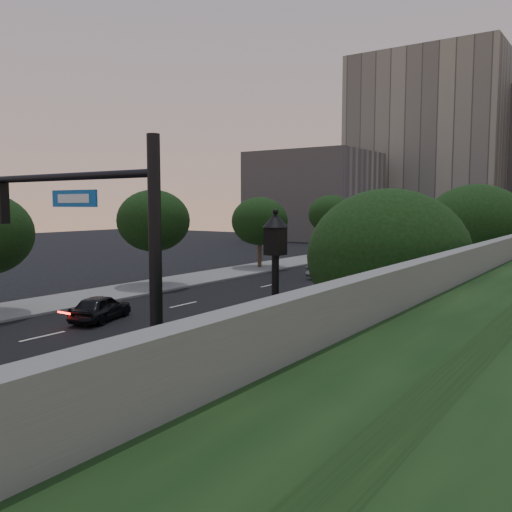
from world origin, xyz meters
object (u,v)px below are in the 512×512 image
Objects in this scene: sedan_mid_left at (333,269)px; sedan_far_left at (376,253)px; traffic_signal_mast at (117,309)px; sedan_near_left at (101,308)px; sedan_near_right at (283,312)px; pedestrian_a at (340,368)px; pedestrian_c at (460,306)px; sedan_far_right at (470,271)px; street_lamp at (275,330)px; pedestrian_b at (383,334)px.

sedan_mid_left is 0.78× the size of sedan_far_left.
traffic_signal_mast is at bearing 125.19° from sedan_mid_left.
sedan_near_left is 9.01m from sedan_near_right.
sedan_far_left reaches higher than sedan_near_left.
sedan_far_left is 40.58m from pedestrian_a.
sedan_mid_left is at bearing 108.88° from traffic_signal_mast.
pedestrian_a is (14.33, -37.97, 0.27)m from sedan_far_left.
traffic_signal_mast is 18.47m from pedestrian_c.
sedan_near_right is 21.80m from sedan_far_right.
traffic_signal_mast reaches higher than sedan_near_left.
sedan_near_left is (-12.93, 10.16, -3.02)m from traffic_signal_mast.
traffic_signal_mast is 4.27m from street_lamp.
pedestrian_c is at bearing 49.18° from sedan_near_right.
pedestrian_a is at bearing 122.34° from pedestrian_b.
sedan_mid_left reaches higher than sedan_near_left.
sedan_far_left is at bearing -64.57° from sedan_mid_left.
street_lamp is at bearing 107.73° from sedan_far_left.
traffic_signal_mast reaches higher than sedan_far_right.
pedestrian_a is at bearing 76.49° from traffic_signal_mast.
sedan_far_left is at bearing 108.81° from street_lamp.
pedestrian_a reaches higher than sedan_near_right.
pedestrian_a is 1.07× the size of pedestrian_b.
sedan_far_right is at bearing 99.23° from sedan_near_right.
pedestrian_c reaches higher than pedestrian_b.
sedan_far_left is at bearing 105.84° from traffic_signal_mast.
sedan_far_right is at bearing -75.50° from pedestrian_c.
sedan_mid_left reaches higher than sedan_near_right.
sedan_far_right is at bearing 139.61° from sedan_far_left.
street_lamp is 43.12m from sedan_far_left.
pedestrian_c is at bearing -170.73° from sedan_near_left.
street_lamp is 3.14× the size of pedestrian_a.
street_lamp is 7.72m from pedestrian_b.
pedestrian_b is at bearing 111.44° from sedan_far_left.
sedan_far_right is at bearing 94.82° from street_lamp.
sedan_mid_left is at bearing 126.84° from sedan_near_right.
sedan_far_left is (0.23, 34.58, 0.12)m from sedan_near_left.
pedestrian_c is (2.10, 18.17, -2.57)m from traffic_signal_mast.
sedan_far_left is at bearing 146.94° from sedan_far_right.
street_lamp reaches higher than sedan_mid_left.
sedan_far_left is (-2.30, 14.33, 0.05)m from sedan_mid_left.
sedan_near_left is 27.85m from sedan_far_right.
sedan_near_left is 0.88× the size of sedan_mid_left.
pedestrian_c reaches higher than sedan_mid_left.
sedan_mid_left is at bearing -41.52° from pedestrian_a.
pedestrian_b is at bearing 166.69° from sedan_near_left.
sedan_near_left is at bearing -108.02° from sedan_far_right.
traffic_signal_mast is 1.81× the size of sedan_far_right.
traffic_signal_mast is 32.27m from sedan_mid_left.
sedan_far_left is at bearing -109.17° from sedan_near_left.
street_lamp is 1.46× the size of sedan_near_left.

